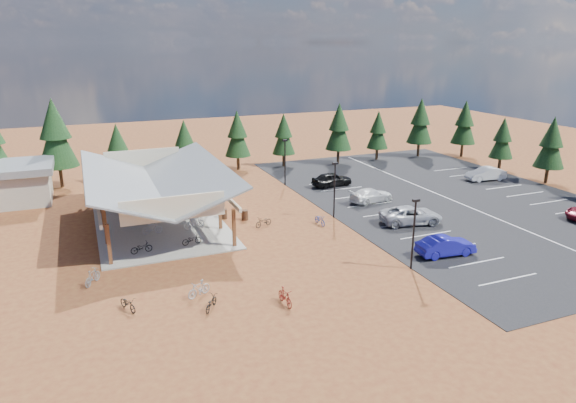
{
  "coord_description": "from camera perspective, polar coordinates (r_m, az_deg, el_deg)",
  "views": [
    {
      "loc": [
        -15.52,
        -37.49,
        15.27
      ],
      "look_at": [
        0.95,
        3.14,
        1.66
      ],
      "focal_mm": 32.0,
      "sensor_mm": 36.0,
      "label": 1
    }
  ],
  "objects": [
    {
      "name": "pine_12",
      "position": [
        68.66,
        22.75,
        6.51
      ],
      "size": [
        2.84,
        2.84,
        6.63
      ],
      "color": "#382314",
      "rests_on": "ground"
    },
    {
      "name": "car_4",
      "position": [
        56.94,
        4.9,
        2.48
      ],
      "size": [
        4.66,
        2.19,
        1.54
      ],
      "primitive_type": "imported",
      "rotation": [
        0.0,
        0.0,
        1.66
      ],
      "color": "black",
      "rests_on": "asphalt_lot"
    },
    {
      "name": "lamp_post_2",
      "position": [
        56.77,
        -0.33,
        4.75
      ],
      "size": [
        0.5,
        0.25,
        5.14
      ],
      "color": "black",
      "rests_on": "ground"
    },
    {
      "name": "pine_3",
      "position": [
        60.91,
        -11.41,
        6.43
      ],
      "size": [
        2.95,
        2.95,
        6.87
      ],
      "color": "#382314",
      "rests_on": "ground"
    },
    {
      "name": "bike_12",
      "position": [
        31.5,
        -8.56,
        -11.07
      ],
      "size": [
        1.4,
        1.66,
        0.86
      ],
      "primitive_type": "imported",
      "rotation": [
        0.0,
        0.0,
        2.53
      ],
      "color": "black",
      "rests_on": "ground"
    },
    {
      "name": "bike_3",
      "position": [
        52.08,
        -18.98,
        -0.01
      ],
      "size": [
        1.92,
        1.04,
        1.11
      ],
      "primitive_type": "imported",
      "rotation": [
        0.0,
        0.0,
        1.86
      ],
      "color": "maroon",
      "rests_on": "concrete_pad"
    },
    {
      "name": "lamp_post_0",
      "position": [
        36.44,
        13.82,
        -2.99
      ],
      "size": [
        0.5,
        0.25,
        5.14
      ],
      "color": "black",
      "rests_on": "ground"
    },
    {
      "name": "bike_5",
      "position": [
        44.33,
        -10.41,
        -2.31
      ],
      "size": [
        1.86,
        0.77,
        1.08
      ],
      "primitive_type": "imported",
      "rotation": [
        0.0,
        0.0,
        1.72
      ],
      "color": "#9B9DA4",
      "rests_on": "concrete_pad"
    },
    {
      "name": "pine_5",
      "position": [
        65.54,
        -0.49,
        7.48
      ],
      "size": [
        2.92,
        2.92,
        6.8
      ],
      "color": "#382314",
      "rests_on": "ground"
    },
    {
      "name": "bike_2",
      "position": [
        50.06,
        -16.9,
        -0.62
      ],
      "size": [
        1.76,
        0.76,
        0.9
      ],
      "primitive_type": "imported",
      "rotation": [
        0.0,
        0.0,
        1.48
      ],
      "color": "navy",
      "rests_on": "concrete_pad"
    },
    {
      "name": "lamp_post_1",
      "position": [
        46.17,
        5.2,
        1.74
      ],
      "size": [
        0.5,
        0.25,
        5.14
      ],
      "color": "black",
      "rests_on": "ground"
    },
    {
      "name": "bike_14",
      "position": [
        44.98,
        3.58,
        -2.02
      ],
      "size": [
        0.71,
        1.74,
        0.89
      ],
      "primitive_type": "imported",
      "rotation": [
        0.0,
        0.0,
        0.07
      ],
      "color": "navy",
      "rests_on": "ground"
    },
    {
      "name": "pine_6",
      "position": [
        67.25,
        5.68,
        8.24
      ],
      "size": [
        3.4,
        3.4,
        7.93
      ],
      "color": "#382314",
      "rests_on": "ground"
    },
    {
      "name": "car_2",
      "position": [
        46.26,
        13.51,
        -1.48
      ],
      "size": [
        5.84,
        3.56,
        1.51
      ],
      "primitive_type": "imported",
      "rotation": [
        0.0,
        0.0,
        1.37
      ],
      "color": "#B5B8BE",
      "rests_on": "asphalt_lot"
    },
    {
      "name": "trash_bin_1",
      "position": [
        46.73,
        -7.14,
        -1.38
      ],
      "size": [
        0.6,
        0.6,
        0.9
      ],
      "primitive_type": "cylinder",
      "color": "#3D2515",
      "rests_on": "ground"
    },
    {
      "name": "trash_bin_0",
      "position": [
        46.23,
        -4.82,
        -1.51
      ],
      "size": [
        0.6,
        0.6,
        0.9
      ],
      "primitive_type": "cylinder",
      "color": "#3D2515",
      "rests_on": "ground"
    },
    {
      "name": "bike_4",
      "position": [
        40.98,
        -10.65,
        -4.17
      ],
      "size": [
        1.63,
        0.76,
        0.82
      ],
      "primitive_type": "imported",
      "rotation": [
        0.0,
        0.0,
        1.71
      ],
      "color": "black",
      "rests_on": "concrete_pad"
    },
    {
      "name": "asphalt_lot",
      "position": [
        55.04,
        17.25,
        0.37
      ],
      "size": [
        27.0,
        44.0,
        0.04
      ],
      "primitive_type": "cube",
      "color": "black",
      "rests_on": "ground"
    },
    {
      "name": "bike_6",
      "position": [
        48.21,
        -12.42,
        -0.97
      ],
      "size": [
        1.68,
        0.7,
        0.86
      ],
      "primitive_type": "imported",
      "rotation": [
        0.0,
        0.0,
        1.65
      ],
      "color": "#23489C",
      "rests_on": "concrete_pad"
    },
    {
      "name": "pine_11",
      "position": [
        64.43,
        27.23,
        5.81
      ],
      "size": [
        3.23,
        3.23,
        7.53
      ],
      "color": "#382314",
      "rests_on": "ground"
    },
    {
      "name": "concrete_pad",
      "position": [
        47.34,
        -14.19,
        -2.05
      ],
      "size": [
        10.6,
        18.6,
        0.1
      ],
      "primitive_type": "cube",
      "color": "gray",
      "rests_on": "ground"
    },
    {
      "name": "pine_1",
      "position": [
        60.68,
        -24.44,
        6.88
      ],
      "size": [
        4.18,
        4.18,
        9.73
      ],
      "color": "#382314",
      "rests_on": "ground"
    },
    {
      "name": "car_3",
      "position": [
        51.79,
        9.25,
        0.7
      ],
      "size": [
        4.88,
        2.57,
        1.35
      ],
      "primitive_type": "imported",
      "rotation": [
        0.0,
        0.0,
        1.72
      ],
      "color": "white",
      "rests_on": "asphalt_lot"
    },
    {
      "name": "bike_8",
      "position": [
        32.5,
        -17.36,
        -10.77
      ],
      "size": [
        1.21,
        1.74,
        0.87
      ],
      "primitive_type": "imported",
      "rotation": [
        0.0,
        0.0,
        0.43
      ],
      "color": "black",
      "rests_on": "ground"
    },
    {
      "name": "bike_0",
      "position": [
        40.23,
        -15.98,
        -4.95
      ],
      "size": [
        1.68,
        0.77,
        0.85
      ],
      "primitive_type": "imported",
      "rotation": [
        0.0,
        0.0,
        1.7
      ],
      "color": "black",
      "rests_on": "concrete_pad"
    },
    {
      "name": "pine_2",
      "position": [
        60.25,
        -18.4,
        5.72
      ],
      "size": [
        2.91,
        2.91,
        6.79
      ],
      "color": "#382314",
      "rests_on": "ground"
    },
    {
      "name": "ground",
      "position": [
        43.35,
        0.4,
        -3.37
      ],
      "size": [
        140.0,
        140.0,
        0.0
      ],
      "primitive_type": "plane",
      "color": "brown",
      "rests_on": "ground"
    },
    {
      "name": "bike_7",
      "position": [
        54.34,
        -13.62,
        1.03
      ],
      "size": [
        1.52,
        0.58,
        0.89
      ],
      "primitive_type": "imported",
      "rotation": [
        0.0,
        0.0,
        1.46
      ],
      "color": "maroon",
      "rests_on": "concrete_pad"
    },
    {
      "name": "bike_13",
      "position": [
        33.03,
        -9.88,
        -9.54
      ],
      "size": [
        1.78,
        1.24,
        1.05
      ],
      "primitive_type": "imported",
      "rotation": [
        0.0,
        0.0,
        5.19
      ],
      "color": "#93959A",
      "rests_on": "ground"
    },
    {
      "name": "bike_1",
      "position": [
        43.88,
        -14.85,
        -2.9
      ],
      "size": [
        1.66,
        0.57,
        0.98
      ],
      "primitive_type": "imported",
      "rotation": [
        0.0,
        0.0,
        1.64
      ],
      "color": "#929499",
      "rests_on": "concrete_pad"
    },
    {
      "name": "bike_9",
      "position": [
        36.45,
        -20.9,
        -7.81
      ],
      "size": [
        1.38,
        1.76,
        1.06
      ],
      "primitive_type": "imported",
      "rotation": [
        0.0,
        0.0,
        2.57
      ],
      "color": "gray",
      "rests_on": "ground"
    },
    {
      "name": "car_9",
      "position": [
        63.39,
        21.1,
        2.88
      ],
      "size": [
        4.75,
        2.14,
        1.51
      ],
      "primitive_type": "imported",
      "rotation": [
        0.0,
        0.0,
        -1.69
      ],
      "color": "white",
      "rests_on": "asphalt_lot"
    },
    {
      "name": "bike_11",
      "position": [
        31.62,
        -0.33,
        -10.52
      ],
      "size": [
        0.65,
        1.83,
        1.08
      ],
      "primitive_type": "imported",
      "rotation": [
        0.0,
        0.0,
        0.08
      ],
      "color": "maroon",
      "rests_on": "ground"
    },
    {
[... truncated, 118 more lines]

